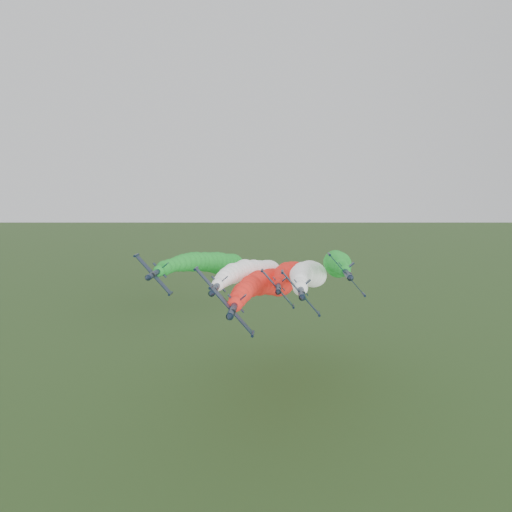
# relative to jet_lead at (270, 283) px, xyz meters

# --- Properties ---
(ground) EXTENTS (3000.00, 3000.00, 0.00)m
(ground) POSITION_rel_jet_lead_xyz_m (3.21, -44.46, -33.87)
(ground) COLOR #375927
(ground) RESTS_ON ground
(jet_lead) EXTENTS (15.32, 88.84, 17.89)m
(jet_lead) POSITION_rel_jet_lead_xyz_m (0.00, 0.00, 0.00)
(jet_lead) COLOR black
(jet_lead) RESTS_ON ground
(jet_inner_left) EXTENTS (15.64, 89.16, 18.21)m
(jet_inner_left) POSITION_rel_jet_lead_xyz_m (-4.40, 10.92, 1.20)
(jet_inner_left) COLOR black
(jet_inner_left) RESTS_ON ground
(jet_inner_right) EXTENTS (15.22, 88.73, 17.79)m
(jet_inner_right) POSITION_rel_jet_lead_xyz_m (11.20, 10.41, 0.82)
(jet_inner_right) COLOR black
(jet_inner_right) RESTS_ON ground
(jet_outer_left) EXTENTS (15.40, 88.92, 17.98)m
(jet_outer_left) POSITION_rel_jet_lead_xyz_m (-17.49, 18.04, 2.65)
(jet_outer_left) COLOR black
(jet_outer_left) RESTS_ON ground
(jet_outer_right) EXTENTS (14.92, 88.44, 17.50)m
(jet_outer_right) POSITION_rel_jet_lead_xyz_m (20.05, 16.36, 3.29)
(jet_outer_right) COLOR black
(jet_outer_right) RESTS_ON ground
(jet_trail) EXTENTS (15.41, 88.92, 17.98)m
(jet_trail) POSITION_rel_jet_lead_xyz_m (6.97, 25.64, -1.32)
(jet_trail) COLOR black
(jet_trail) RESTS_ON ground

